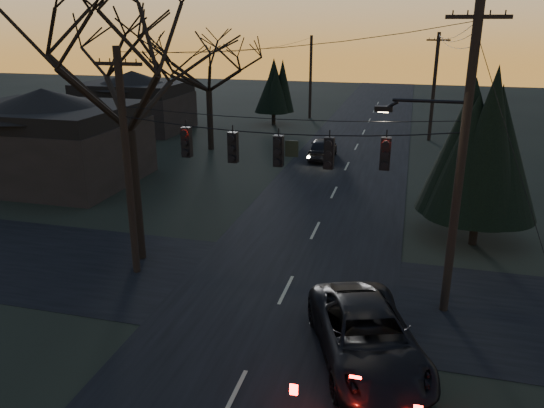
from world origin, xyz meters
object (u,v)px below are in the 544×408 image
(utility_pole_left, at_px, (137,272))
(bare_tree_left, at_px, (125,73))
(suv_near, at_px, (367,337))
(utility_pole_far_r, at_px, (429,140))
(utility_pole_right, at_px, (443,310))
(evergreen_right, at_px, (485,148))
(sedan_oncoming_a, at_px, (323,148))
(utility_pole_far_l, at_px, (310,118))

(utility_pole_left, relative_size, bare_tree_left, 0.80)
(suv_near, bearing_deg, bare_tree_left, 133.99)
(utility_pole_far_r, bearing_deg, utility_pole_right, -90.00)
(bare_tree_left, bearing_deg, suv_near, -26.33)
(evergreen_right, bearing_deg, utility_pole_right, -103.33)
(utility_pole_far_r, height_order, evergreen_right, evergreen_right)
(utility_pole_left, bearing_deg, utility_pole_right, 0.00)
(utility_pole_left, xyz_separation_m, sedan_oncoming_a, (4.04, 19.68, 0.75))
(bare_tree_left, relative_size, sedan_oncoming_a, 2.43)
(evergreen_right, bearing_deg, sedan_oncoming_a, 123.57)
(utility_pole_far_r, height_order, suv_near, utility_pole_far_r)
(evergreen_right, height_order, sedan_oncoming_a, evergreen_right)
(bare_tree_left, bearing_deg, sedan_oncoming_a, 76.28)
(utility_pole_far_r, relative_size, bare_tree_left, 0.80)
(utility_pole_right, relative_size, utility_pole_left, 1.18)
(evergreen_right, bearing_deg, utility_pole_far_l, 113.54)
(utility_pole_right, distance_m, bare_tree_left, 14.16)
(utility_pole_right, xyz_separation_m, sedan_oncoming_a, (-7.46, 19.68, 0.75))
(utility_pole_far_l, relative_size, evergreen_right, 1.07)
(utility_pole_right, height_order, sedan_oncoming_a, utility_pole_right)
(bare_tree_left, relative_size, suv_near, 1.86)
(utility_pole_right, height_order, bare_tree_left, bare_tree_left)
(utility_pole_right, relative_size, utility_pole_far_r, 1.18)
(utility_pole_far_r, xyz_separation_m, bare_tree_left, (-11.97, -26.79, 7.47))
(utility_pole_far_l, xyz_separation_m, evergreen_right, (12.97, -29.79, 4.32))
(suv_near, bearing_deg, utility_pole_right, 37.59)
(utility_pole_left, relative_size, evergreen_right, 1.14)
(utility_pole_far_r, distance_m, sedan_oncoming_a, 11.20)
(utility_pole_far_l, bearing_deg, sedan_oncoming_a, -76.11)
(utility_pole_left, distance_m, utility_pole_far_r, 30.27)
(suv_near, height_order, sedan_oncoming_a, suv_near)
(utility_pole_far_r, bearing_deg, sedan_oncoming_a, -131.88)
(bare_tree_left, distance_m, evergreen_right, 14.69)
(utility_pole_right, relative_size, bare_tree_left, 0.94)
(sedan_oncoming_a, bearing_deg, bare_tree_left, 74.13)
(suv_near, relative_size, sedan_oncoming_a, 1.31)
(evergreen_right, distance_m, sedan_oncoming_a, 16.55)
(bare_tree_left, bearing_deg, evergreen_right, 20.42)
(utility_pole_far_r, xyz_separation_m, suv_near, (-2.30, -31.58, 0.80))
(utility_pole_right, bearing_deg, utility_pole_left, 180.00)
(utility_pole_left, xyz_separation_m, evergreen_right, (12.97, 6.21, 4.32))
(utility_pole_right, distance_m, suv_near, 4.33)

